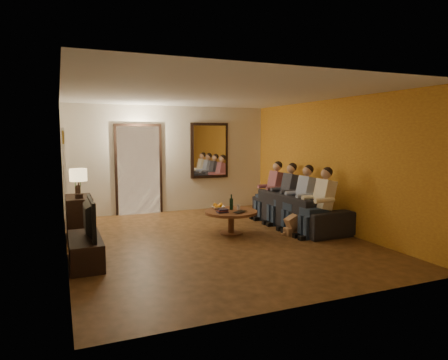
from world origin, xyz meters
name	(u,v)px	position (x,y,z in m)	size (l,w,h in m)	color
floor	(215,240)	(0.00, 0.00, 0.00)	(5.00, 6.00, 0.01)	#3F2911
ceiling	(215,94)	(0.00, 0.00, 2.60)	(5.00, 6.00, 0.01)	white
back_wall	(171,159)	(0.00, 3.00, 1.30)	(5.00, 0.02, 2.60)	beige
front_wall	(315,190)	(0.00, -3.00, 1.30)	(5.00, 0.02, 2.60)	beige
left_wall	(63,174)	(-2.50, 0.00, 1.30)	(0.02, 6.00, 2.60)	beige
right_wall	(330,165)	(2.50, 0.00, 1.30)	(0.02, 6.00, 2.60)	beige
orange_accent	(330,165)	(2.49, 0.00, 1.30)	(0.01, 6.00, 2.60)	#BF6B20
kitchen_doorway	(139,170)	(-0.80, 2.98, 1.05)	(1.00, 0.06, 2.10)	#FFE0A5
door_trim	(139,170)	(-0.80, 2.97, 1.05)	(1.12, 0.04, 2.22)	black
fridge_glimpse	(149,176)	(-0.55, 2.98, 0.90)	(0.45, 0.03, 1.70)	silver
mirror_frame	(209,151)	(1.00, 2.96, 1.50)	(1.00, 0.05, 1.40)	black
mirror_glass	(210,151)	(1.00, 2.93, 1.50)	(0.86, 0.02, 1.26)	white
white_door	(65,177)	(-2.46, 2.30, 1.02)	(0.06, 0.85, 2.04)	white
framed_art	(63,137)	(-2.47, 1.30, 1.85)	(0.03, 0.28, 0.24)	#B28C33
art_canvas	(64,137)	(-2.46, 1.30, 1.85)	(0.01, 0.22, 0.18)	brown
dresser	(79,217)	(-2.25, 1.13, 0.38)	(0.45, 0.86, 0.77)	black
table_lamp	(79,183)	(-2.25, 0.91, 1.04)	(0.30, 0.30, 0.54)	beige
flower_vase	(78,183)	(-2.25, 1.35, 0.99)	(0.14, 0.14, 0.44)	#B61413
tv_stand	(86,250)	(-2.25, -0.52, 0.20)	(0.45, 1.19, 0.40)	black
tv	(84,218)	(-2.25, -0.52, 0.68)	(0.13, 0.99, 0.57)	black
sofa	(299,210)	(2.01, 0.37, 0.35)	(0.94, 2.39, 0.70)	black
person_a	(321,205)	(1.91, -0.53, 0.60)	(0.60, 0.40, 1.20)	tan
person_b	(303,200)	(1.91, 0.07, 0.60)	(0.60, 0.40, 1.20)	tan
person_c	(287,196)	(1.91, 0.67, 0.60)	(0.60, 0.40, 1.20)	tan
person_d	(273,192)	(1.91, 1.27, 0.60)	(0.60, 0.40, 1.20)	tan
dog	(297,220)	(1.60, -0.20, 0.28)	(0.56, 0.24, 0.56)	olive
coffee_table	(231,222)	(0.45, 0.31, 0.23)	(1.01, 1.01, 0.45)	brown
bowl	(218,208)	(0.27, 0.53, 0.48)	(0.26, 0.26, 0.06)	white
oranges	(218,204)	(0.27, 0.53, 0.55)	(0.20, 0.20, 0.08)	orange
wine_bottle	(231,202)	(0.50, 0.41, 0.60)	(0.07, 0.07, 0.31)	black
wine_glass	(239,207)	(0.63, 0.36, 0.50)	(0.06, 0.06, 0.10)	silver
book_stack	(222,211)	(0.23, 0.21, 0.48)	(0.20, 0.15, 0.07)	black
laptop	(242,212)	(0.55, 0.03, 0.46)	(0.33, 0.21, 0.03)	black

